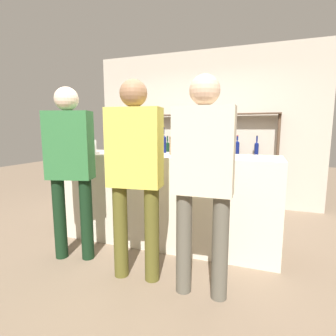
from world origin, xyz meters
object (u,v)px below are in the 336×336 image
object	(u,v)px
counter_bottle_0	(163,143)
customer_left	(70,161)
counter_bottle_1	(197,143)
ice_bucket	(179,146)
counter_bottle_2	(138,141)
cork_jar	(91,147)
customer_center	(135,166)
customer_right	(203,171)

from	to	relation	value
counter_bottle_0	customer_left	bearing A→B (deg)	-125.49
counter_bottle_1	ice_bucket	distance (m)	0.24
counter_bottle_2	customer_left	bearing A→B (deg)	-106.41
cork_jar	customer_center	distance (m)	1.18
customer_center	customer_left	xyz separation A→B (m)	(-0.81, 0.12, 0.00)
counter_bottle_0	customer_left	size ratio (longest dim) A/B	0.19
ice_bucket	cork_jar	world-z (taller)	ice_bucket
counter_bottle_1	ice_bucket	xyz separation A→B (m)	(-0.19, -0.14, -0.03)
counter_bottle_2	ice_bucket	distance (m)	0.66
counter_bottle_1	customer_left	bearing A→B (deg)	-139.60
customer_right	ice_bucket	bearing A→B (deg)	26.52
cork_jar	counter_bottle_0	bearing A→B (deg)	25.12
ice_bucket	cork_jar	size ratio (longest dim) A/B	1.40
customer_center	customer_right	distance (m)	0.63
counter_bottle_1	customer_right	xyz separation A→B (m)	(0.33, -1.11, -0.17)
counter_bottle_0	customer_left	world-z (taller)	customer_left
ice_bucket	cork_jar	distance (m)	1.10
cork_jar	customer_right	distance (m)	1.75
counter_bottle_1	customer_center	xyz separation A→B (m)	(-0.31, -1.07, -0.16)
counter_bottle_2	ice_bucket	bearing A→B (deg)	-17.04
counter_bottle_0	customer_right	bearing A→B (deg)	-55.60
counter_bottle_0	ice_bucket	bearing A→B (deg)	-29.98
counter_bottle_2	customer_left	size ratio (longest dim) A/B	0.20
counter_bottle_2	ice_bucket	size ratio (longest dim) A/B	1.51
counter_bottle_0	customer_right	xyz separation A→B (m)	(0.76, -1.12, -0.16)
counter_bottle_1	ice_bucket	bearing A→B (deg)	-142.48
counter_bottle_2	cork_jar	world-z (taller)	counter_bottle_2
counter_bottle_2	counter_bottle_1	bearing A→B (deg)	-3.54
counter_bottle_0	cork_jar	bearing A→B (deg)	-154.88
counter_bottle_1	counter_bottle_0	bearing A→B (deg)	179.84
counter_bottle_2	customer_right	bearing A→B (deg)	-45.44
ice_bucket	cork_jar	xyz separation A→B (m)	(-1.08, -0.24, -0.02)
customer_left	counter_bottle_1	bearing A→B (deg)	-64.88
ice_bucket	counter_bottle_1	bearing A→B (deg)	37.52
cork_jar	customer_left	bearing A→B (deg)	-75.57
counter_bottle_0	customer_right	size ratio (longest dim) A/B	0.19
counter_bottle_1	customer_center	bearing A→B (deg)	-105.95
counter_bottle_0	customer_center	bearing A→B (deg)	-82.92
cork_jar	counter_bottle_1	bearing A→B (deg)	16.97
cork_jar	customer_left	xyz separation A→B (m)	(0.15, -0.57, -0.10)
counter_bottle_1	ice_bucket	world-z (taller)	counter_bottle_1
counter_bottle_2	customer_center	distance (m)	1.24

